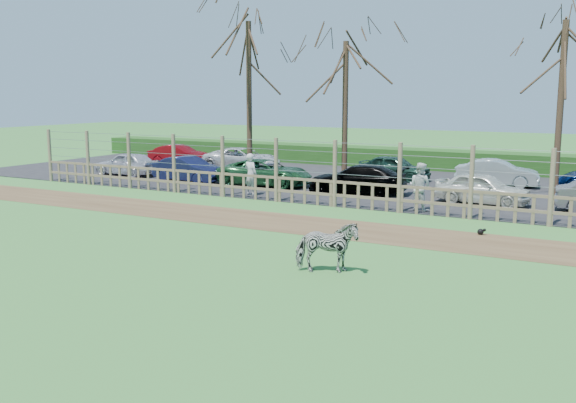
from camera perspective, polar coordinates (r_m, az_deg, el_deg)
The scene contains 21 objects.
ground at distance 17.20m, azimuth -6.93°, elevation -4.57°, with size 120.00×120.00×0.00m, color #5EA847.
dirt_strip at distance 20.94m, azimuth 0.20°, elevation -1.94°, with size 34.00×2.80×0.01m, color brown.
asphalt at distance 30.00m, azimuth 9.27°, elevation 1.47°, with size 44.00×13.00×0.04m, color #232326.
hedge at distance 36.58m, azimuth 12.92°, elevation 3.63°, with size 46.00×2.00×1.10m, color #1E4716.
fence at distance 23.90m, azimuth 4.17°, elevation 1.42°, with size 30.16×0.16×2.50m.
tree_left at distance 30.73m, azimuth -3.51°, elevation 12.22°, with size 4.80×4.80×7.88m.
tree_mid at distance 29.51m, azimuth 5.14°, elevation 10.86°, with size 4.80×4.80×6.83m.
tree_right at distance 27.73m, azimuth 23.26°, elevation 11.00°, with size 4.80×4.80×7.35m.
zebra at distance 15.11m, azimuth 3.45°, elevation -4.07°, with size 0.67×1.47×1.25m, color gray.
visitor_a at distance 26.46m, azimuth -3.33°, elevation 2.43°, with size 0.63×0.41×1.72m, color #BBBAB9.
visitor_b at distance 23.37m, azimuth 11.64°, elevation 1.30°, with size 0.84×0.65×1.72m, color silver.
crow at distance 20.06m, azimuth 16.78°, elevation -2.58°, with size 0.25×0.19×0.21m.
car_0 at distance 33.90m, azimuth -14.10°, elevation 3.28°, with size 1.42×3.52×1.20m, color silver.
car_1 at distance 30.70m, azimuth -8.81°, elevation 2.83°, with size 1.27×3.64×1.20m, color #171B43.
car_2 at distance 29.17m, azimuth -2.07°, elevation 2.59°, with size 1.99×4.32×1.20m, color #21532B.
car_3 at distance 27.04m, azimuth 6.17°, elevation 1.99°, with size 1.68×4.13×1.20m, color black.
car_4 at distance 25.35m, azimuth 16.90°, elevation 1.12°, with size 1.42×3.52×1.20m, color silver.
car_7 at distance 37.91m, azimuth -9.63°, elevation 4.07°, with size 1.27×3.64×1.20m, color maroon.
car_8 at distance 35.52m, azimuth -4.09°, elevation 3.82°, with size 1.99×4.32×1.20m, color silver.
car_10 at distance 31.54m, azimuth 9.42°, elevation 2.99°, with size 1.42×3.52×1.20m, color #1E4031.
car_11 at distance 30.57m, azimuth 18.09°, elevation 2.44°, with size 1.27×3.64×1.20m, color #ACBAB7.
Camera 1 is at (9.70, -13.58, 4.18)m, focal length 40.00 mm.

